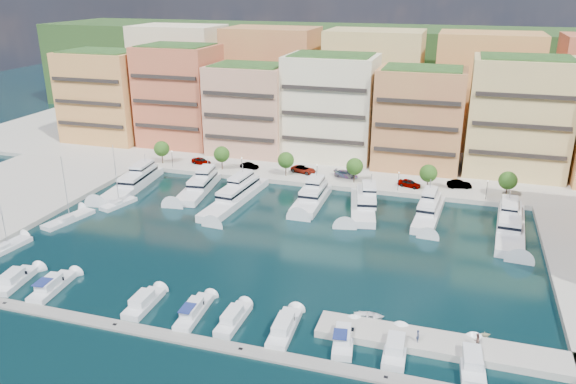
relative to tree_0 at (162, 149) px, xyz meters
name	(u,v)px	position (x,y,z in m)	size (l,w,h in m)	color
ground	(272,244)	(40.00, -33.50, -4.74)	(400.00, 400.00, 0.00)	black
north_quay	(345,150)	(40.00, 28.50, -4.74)	(220.00, 64.00, 2.00)	#9E998E
hillside	(373,113)	(40.00, 76.50, -4.74)	(240.00, 40.00, 58.00)	#243B18
south_pontoon	(176,338)	(37.00, -63.50, -4.74)	(72.00, 2.20, 0.35)	gray
finger_pier	(443,348)	(70.00, -55.50, -4.74)	(32.00, 5.00, 2.00)	#9E998E
apartment_0	(106,96)	(-26.00, 16.49, 8.57)	(22.00, 16.50, 24.80)	#C78E49
apartment_1	(180,95)	(-4.00, 18.49, 9.57)	(20.00, 16.50, 26.80)	#B75E3D
apartment_2	(250,109)	(17.00, 16.49, 7.57)	(20.00, 15.50, 22.80)	tan
apartment_3	(331,107)	(38.00, 18.49, 9.07)	(22.00, 16.50, 25.80)	#F5EBBE
apartment_4	(419,118)	(60.00, 16.49, 8.07)	(20.00, 15.50, 23.80)	tan
apartment_5	(518,116)	(82.00, 18.49, 9.57)	(22.00, 16.50, 26.80)	tan
backblock_0	(180,75)	(-15.00, 40.50, 11.26)	(26.00, 18.00, 30.00)	#F5EBBE
backblock_1	(272,80)	(15.00, 40.50, 11.26)	(26.00, 18.00, 30.00)	tan
backblock_2	(373,85)	(45.00, 40.50, 11.26)	(26.00, 18.00, 30.00)	tan
backblock_3	(485,91)	(75.00, 40.50, 11.26)	(26.00, 18.00, 30.00)	#C78E49
tree_0	(162,149)	(0.00, 0.00, 0.00)	(3.80, 3.80, 5.65)	#473323
tree_1	(222,154)	(16.00, 0.00, 0.00)	(3.80, 3.80, 5.65)	#473323
tree_2	(286,160)	(32.00, 0.00, 0.00)	(3.80, 3.80, 5.65)	#473323
tree_3	(355,166)	(48.00, 0.00, 0.00)	(3.80, 3.80, 5.65)	#473323
tree_4	(428,173)	(64.00, 0.00, 0.00)	(3.80, 3.80, 5.65)	#473323
tree_5	(508,181)	(80.00, 0.00, 0.00)	(3.80, 3.80, 5.65)	#473323
lamppost_0	(172,156)	(4.00, -2.30, -0.92)	(0.30, 0.30, 4.20)	black
lamppost_1	(242,163)	(22.00, -2.30, -0.92)	(0.30, 0.30, 4.20)	black
lamppost_2	(317,170)	(40.00, -2.30, -0.92)	(0.30, 0.30, 4.20)	black
lamppost_3	(399,178)	(58.00, -2.30, -0.92)	(0.30, 0.30, 4.20)	black
lamppost_4	(487,186)	(76.00, -2.30, -0.92)	(0.30, 0.30, 4.20)	black
yacht_0	(134,182)	(1.04, -14.71, -3.53)	(7.06, 22.67, 7.30)	silver
yacht_1	(200,187)	(16.22, -12.94, -3.65)	(6.90, 18.77, 7.30)	silver
yacht_2	(237,195)	(26.15, -15.80, -3.53)	(6.40, 24.95, 7.30)	silver
yacht_3	(312,197)	(41.54, -12.15, -3.53)	(5.06, 16.74, 7.30)	silver
yacht_4	(363,205)	(52.39, -12.92, -3.65)	(8.05, 18.84, 7.30)	silver
yacht_5	(429,211)	(65.28, -12.73, -3.53)	(5.40, 18.22, 7.30)	silver
yacht_6	(510,224)	(80.08, -15.04, -3.53)	(6.28, 23.29, 7.30)	silver
cruiser_0	(15,280)	(6.99, -58.09, -4.20)	(3.89, 8.42, 2.55)	silver
cruiser_1	(52,287)	(13.68, -58.12, -4.17)	(3.48, 9.11, 2.66)	silver
cruiser_3	(144,303)	(29.14, -58.09, -4.20)	(2.82, 7.91, 2.55)	silver
cruiser_4	(194,312)	(36.92, -58.12, -4.17)	(2.86, 9.22, 2.66)	silver
cruiser_5	(233,319)	(42.77, -58.09, -4.20)	(2.54, 7.99, 2.55)	silver
cruiser_6	(284,329)	(49.95, -58.10, -4.20)	(3.00, 9.12, 2.55)	silver
cruiser_7	(344,339)	(57.87, -58.10, -4.17)	(3.55, 8.17, 2.66)	silver
cruiser_8	(395,349)	(64.41, -58.09, -4.20)	(2.93, 8.03, 2.55)	silver
cruiser_9	(472,362)	(73.44, -58.09, -4.20)	(3.26, 8.73, 2.55)	silver
sailboat_0	(6,248)	(-2.94, -49.07, -4.43)	(3.87, 9.19, 13.20)	silver
sailboat_1	(68,220)	(-0.68, -35.51, -4.44)	(5.15, 11.02, 13.20)	silver
sailboat_2	(118,204)	(3.94, -25.66, -4.42)	(4.63, 8.34, 13.20)	silver
tender_0	(369,316)	(60.07, -51.68, -4.32)	(2.95, 4.13, 0.86)	white
tender_3	(485,334)	(75.09, -51.33, -4.38)	(1.19, 1.38, 0.73)	beige
car_0	(201,161)	(9.44, 2.15, -2.90)	(2.00, 4.97, 1.69)	gray
car_1	(250,166)	(22.10, 2.35, -3.01)	(1.54, 4.43, 1.46)	gray
car_2	(303,169)	(35.34, 3.19, -2.91)	(2.77, 6.02, 1.67)	gray
car_3	(346,174)	(45.56, 2.91, -2.95)	(2.22, 5.47, 1.59)	gray
car_4	(409,183)	(60.11, 0.64, -2.89)	(2.00, 4.98, 1.70)	gray
car_5	(459,184)	(70.59, 3.28, -2.89)	(1.81, 5.19, 1.71)	gray
person_0	(418,336)	(66.89, -56.46, -2.91)	(0.61, 0.40, 1.67)	#242D49
person_1	(477,340)	(73.86, -55.24, -2.84)	(0.88, 0.69, 1.81)	#4E342E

